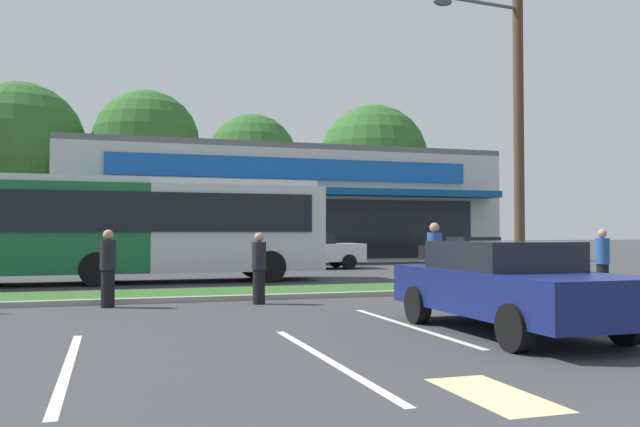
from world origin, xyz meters
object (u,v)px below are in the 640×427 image
object	(u,v)px
utility_pole	(515,80)
pedestrian_mid	(108,268)
city_bus	(129,226)
car_5	(313,251)
pedestrian_near_bench	(603,263)
pedestrian_by_pole	(259,268)
car_2	(509,285)
car_3	(470,251)
pedestrian_far	(435,259)

from	to	relation	value
utility_pole	pedestrian_mid	size ratio (longest dim) A/B	6.97
city_bus	car_5	xyz separation A→B (m)	(7.84, 6.03, -0.97)
car_5	pedestrian_near_bench	world-z (taller)	pedestrian_near_bench
pedestrian_by_pole	car_2	bearing A→B (deg)	-7.08
pedestrian_by_pole	car_3	bearing A→B (deg)	100.18
car_2	car_5	distance (m)	18.69
city_bus	pedestrian_near_bench	world-z (taller)	city_bus
city_bus	car_2	bearing A→B (deg)	-66.89
city_bus	pedestrian_near_bench	distance (m)	13.67
car_2	pedestrian_near_bench	size ratio (longest dim) A/B	2.82
pedestrian_by_pole	pedestrian_near_bench	bearing A→B (deg)	48.22
pedestrian_far	car_2	bearing A→B (deg)	-74.57
utility_pole	car_3	xyz separation A→B (m)	(4.80, 10.85, -5.30)
car_3	pedestrian_by_pole	distance (m)	18.49
car_2	pedestrian_mid	xyz separation A→B (m)	(-6.00, 5.57, 0.07)
utility_pole	car_3	distance (m)	12.99
pedestrian_near_bench	pedestrian_by_pole	distance (m)	8.39
car_5	pedestrian_far	bearing A→B (deg)	-93.33
pedestrian_mid	pedestrian_far	size ratio (longest dim) A/B	0.90
car_2	pedestrian_mid	bearing A→B (deg)	-132.88
pedestrian_near_bench	city_bus	bearing A→B (deg)	-91.43
pedestrian_by_pole	pedestrian_mid	xyz separation A→B (m)	(-3.16, 0.31, 0.03)
car_2	pedestrian_by_pole	world-z (taller)	pedestrian_by_pole
pedestrian_near_bench	pedestrian_by_pole	bearing A→B (deg)	-61.00
pedestrian_by_pole	car_5	bearing A→B (deg)	122.95
pedestrian_near_bench	pedestrian_mid	size ratio (longest dim) A/B	1.02
car_2	car_3	world-z (taller)	car_2
car_3	pedestrian_near_bench	bearing A→B (deg)	72.02
car_3	pedestrian_by_pole	world-z (taller)	pedestrian_by_pole
city_bus	pedestrian_mid	xyz separation A→B (m)	(-0.57, -6.93, -0.95)
pedestrian_mid	car_2	bearing A→B (deg)	165.64
pedestrian_mid	pedestrian_far	xyz separation A→B (m)	(7.66, 0.14, 0.09)
car_3	pedestrian_mid	xyz separation A→B (m)	(-16.09, -12.91, 0.09)
utility_pole	pedestrian_near_bench	bearing A→B (deg)	-86.26
utility_pole	pedestrian_by_pole	distance (m)	9.95
car_3	pedestrian_mid	size ratio (longest dim) A/B	2.67
pedestrian_far	utility_pole	bearing A→B (deg)	59.60
car_5	pedestrian_near_bench	size ratio (longest dim) A/B	2.56
car_5	pedestrian_mid	xyz separation A→B (m)	(-8.41, -12.96, 0.02)
utility_pole	pedestrian_by_pole	world-z (taller)	utility_pole
car_5	pedestrian_mid	distance (m)	15.45
car_2	car_3	xyz separation A→B (m)	(10.09, 18.48, -0.02)
city_bus	pedestrian_by_pole	bearing A→B (deg)	-70.69
pedestrian_by_pole	pedestrian_far	xyz separation A→B (m)	(4.51, 0.45, 0.12)
car_2	pedestrian_mid	size ratio (longest dim) A/B	2.87
utility_pole	car_3	world-z (taller)	utility_pole
pedestrian_by_pole	pedestrian_mid	size ratio (longest dim) A/B	0.96
city_bus	pedestrian_near_bench	bearing A→B (deg)	-37.13
utility_pole	car_2	world-z (taller)	utility_pole
car_2	pedestrian_by_pole	size ratio (longest dim) A/B	2.98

